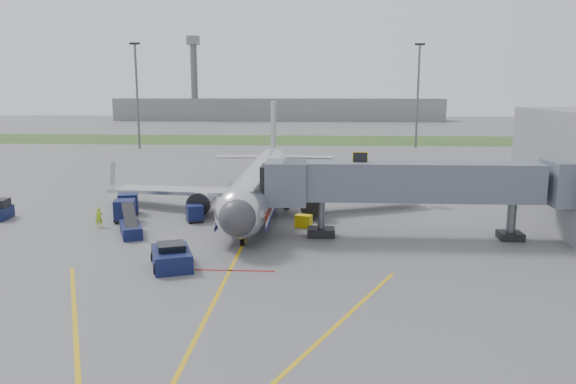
# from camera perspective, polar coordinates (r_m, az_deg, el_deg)

# --- Properties ---
(ground) EXTENTS (400.00, 400.00, 0.00)m
(ground) POSITION_cam_1_polar(r_m,az_deg,el_deg) (41.25, -5.04, -6.19)
(ground) COLOR #565659
(ground) RESTS_ON ground
(grass_strip) EXTENTS (300.00, 25.00, 0.01)m
(grass_strip) POSITION_cam_1_polar(r_m,az_deg,el_deg) (129.75, 0.74, 5.31)
(grass_strip) COLOR #2D4C1E
(grass_strip) RESTS_ON ground
(apron_markings) EXTENTS (21.52, 50.00, 0.01)m
(apron_markings) POSITION_cam_1_polar(r_m,az_deg,el_deg) (34.33, -6.85, -9.72)
(apron_markings) COLOR gold
(apron_markings) RESTS_ON ground
(airliner) EXTENTS (32.10, 35.67, 10.25)m
(airliner) POSITION_cam_1_polar(r_m,az_deg,el_deg) (55.41, -2.80, 0.97)
(airliner) COLOR silver
(airliner) RESTS_ON ground
(jet_bridge) EXTENTS (25.30, 4.00, 6.90)m
(jet_bridge) POSITION_cam_1_polar(r_m,az_deg,el_deg) (45.22, 12.16, 0.92)
(jet_bridge) COLOR slate
(jet_bridge) RESTS_ON ground
(light_mast_left) EXTENTS (2.00, 0.44, 20.40)m
(light_mast_left) POSITION_cam_1_polar(r_m,az_deg,el_deg) (114.83, -15.08, 9.66)
(light_mast_left) COLOR #595B60
(light_mast_left) RESTS_ON ground
(light_mast_right) EXTENTS (2.00, 0.44, 20.40)m
(light_mast_right) POSITION_cam_1_polar(r_m,az_deg,el_deg) (115.66, 13.05, 9.75)
(light_mast_right) COLOR #595B60
(light_mast_right) RESTS_ON ground
(distant_terminal) EXTENTS (120.00, 14.00, 8.00)m
(distant_terminal) POSITION_cam_1_polar(r_m,az_deg,el_deg) (209.82, -1.01, 8.40)
(distant_terminal) COLOR slate
(distant_terminal) RESTS_ON ground
(control_tower) EXTENTS (4.00, 4.00, 30.00)m
(control_tower) POSITION_cam_1_polar(r_m,az_deg,el_deg) (209.24, -9.53, 11.91)
(control_tower) COLOR #595B60
(control_tower) RESTS_ON ground
(pushback_tug) EXTENTS (3.65, 4.56, 1.65)m
(pushback_tug) POSITION_cam_1_polar(r_m,az_deg,el_deg) (38.57, -11.75, -6.50)
(pushback_tug) COLOR #0C1535
(pushback_tug) RESTS_ON ground
(baggage_tug) EXTENTS (1.68, 2.78, 1.84)m
(baggage_tug) POSITION_cam_1_polar(r_m,az_deg,el_deg) (57.73, -27.13, -1.65)
(baggage_tug) COLOR #0C1535
(baggage_tug) RESTS_ON ground
(baggage_cart_a) EXTENTS (2.19, 2.19, 1.97)m
(baggage_cart_a) POSITION_cam_1_polar(r_m,az_deg,el_deg) (52.34, -16.26, -1.84)
(baggage_cart_a) COLOR #0C1535
(baggage_cart_a) RESTS_ON ground
(baggage_cart_b) EXTENTS (1.88, 1.88, 1.54)m
(baggage_cart_b) POSITION_cam_1_polar(r_m,az_deg,el_deg) (50.90, -9.45, -2.15)
(baggage_cart_b) COLOR #0C1535
(baggage_cart_b) RESTS_ON ground
(baggage_cart_c) EXTENTS (2.26, 2.26, 1.97)m
(baggage_cart_c) POSITION_cam_1_polar(r_m,az_deg,el_deg) (55.42, -15.93, -1.15)
(baggage_cart_c) COLOR #0C1535
(baggage_cart_c) RESTS_ON ground
(belt_loader) EXTENTS (3.00, 4.73, 2.26)m
(belt_loader) POSITION_cam_1_polar(r_m,az_deg,el_deg) (47.46, -15.68, -3.61)
(belt_loader) COLOR #0C1535
(belt_loader) RESTS_ON ground
(ground_power_cart) EXTENTS (1.55, 1.26, 1.08)m
(ground_power_cart) POSITION_cam_1_polar(r_m,az_deg,el_deg) (48.43, 1.59, -2.97)
(ground_power_cart) COLOR yellow
(ground_power_cart) RESTS_ON ground
(ramp_worker) EXTENTS (0.72, 0.59, 1.68)m
(ramp_worker) POSITION_cam_1_polar(r_m,az_deg,el_deg) (51.04, -18.65, -2.48)
(ramp_worker) COLOR #9ED218
(ramp_worker) RESTS_ON ground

